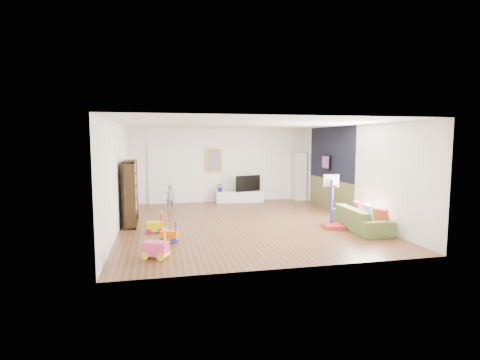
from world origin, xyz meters
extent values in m
cube|color=brown|center=(0.00, 0.00, 0.00)|extent=(6.50, 7.50, 0.00)
cube|color=white|center=(0.00, 0.00, 2.70)|extent=(6.50, 7.50, 0.00)
cube|color=silver|center=(0.00, 3.75, 1.35)|extent=(6.50, 0.00, 2.70)
cube|color=silver|center=(0.00, -3.75, 1.35)|extent=(6.50, 0.00, 2.70)
cube|color=white|center=(-3.25, 0.00, 1.35)|extent=(0.00, 7.50, 2.70)
cube|color=white|center=(3.25, 0.00, 1.35)|extent=(0.00, 7.50, 2.70)
cube|color=black|center=(3.23, 1.40, 1.85)|extent=(0.01, 3.20, 1.70)
cube|color=brown|center=(3.23, 1.40, 0.50)|extent=(0.01, 3.20, 1.00)
cube|color=white|center=(-1.90, 3.71, 1.05)|extent=(1.45, 0.06, 2.10)
cube|color=gold|center=(-0.25, 3.71, 1.55)|extent=(0.62, 0.06, 0.92)
cube|color=#7F3F8C|center=(3.17, 1.60, 1.55)|extent=(0.04, 0.56, 0.46)
cube|color=white|center=(0.64, 3.43, 0.20)|extent=(1.75, 0.54, 0.40)
cube|color=silver|center=(2.99, 3.49, 0.90)|extent=(0.42, 0.42, 1.79)
cube|color=black|center=(-2.99, 0.37, 0.87)|extent=(0.31, 1.19, 1.74)
imported|color=#536732|center=(2.77, -1.40, 0.29)|extent=(0.86, 2.00, 0.57)
cube|color=red|center=(2.15, -1.09, 0.69)|extent=(0.54, 0.63, 1.39)
cube|color=#D5D800|center=(-2.38, -0.63, 0.26)|extent=(0.40, 0.26, 0.52)
cube|color=orange|center=(-2.05, -1.57, 0.25)|extent=(0.42, 0.32, 0.50)
cube|color=#F44689|center=(-2.33, -2.67, 0.30)|extent=(0.53, 0.45, 0.61)
imported|color=gray|center=(-1.90, 2.55, 0.40)|extent=(0.33, 0.25, 0.80)
imported|color=black|center=(0.91, 3.45, 0.69)|extent=(1.01, 0.44, 0.59)
imported|color=#1E1E94|center=(-0.07, 3.43, 0.59)|extent=(0.36, 0.32, 0.37)
cube|color=#B64524|center=(2.94, -1.98, 0.45)|extent=(0.20, 0.40, 0.39)
cube|color=white|center=(2.97, -1.42, 0.45)|extent=(0.16, 0.41, 0.40)
cube|color=#BF204C|center=(2.97, -0.87, 0.45)|extent=(0.20, 0.39, 0.38)
camera|label=1|loc=(-2.22, -9.88, 2.27)|focal=28.00mm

